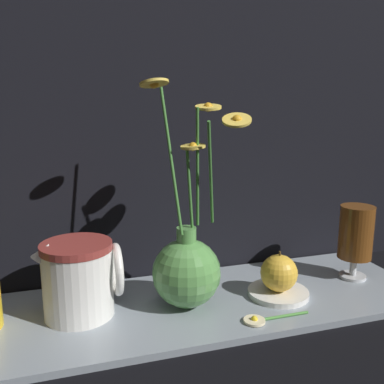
% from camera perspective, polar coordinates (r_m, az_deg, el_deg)
% --- Properties ---
extents(ground_plane, '(6.00, 6.00, 0.00)m').
position_cam_1_polar(ground_plane, '(0.81, 0.38, -15.15)').
color(ground_plane, black).
extents(shelf, '(0.87, 0.28, 0.01)m').
position_cam_1_polar(shelf, '(0.80, 0.38, -14.76)').
color(shelf, gray).
rests_on(shelf, ground_plane).
extents(backdrop_wall, '(1.37, 0.02, 1.10)m').
position_cam_1_polar(backdrop_wall, '(0.88, -2.88, 23.98)').
color(backdrop_wall, black).
rests_on(backdrop_wall, ground_plane).
extents(vase_with_flowers, '(0.19, 0.13, 0.39)m').
position_cam_1_polar(vase_with_flowers, '(0.76, -0.69, -10.04)').
color(vase_with_flowers, '#59994C').
rests_on(vase_with_flowers, shelf).
extents(ceramic_pitcher, '(0.14, 0.12, 0.14)m').
position_cam_1_polar(ceramic_pitcher, '(0.75, -14.76, -10.75)').
color(ceramic_pitcher, white).
rests_on(ceramic_pitcher, shelf).
extents(tea_glass, '(0.07, 0.07, 0.15)m').
position_cam_1_polar(tea_glass, '(0.92, 21.01, -5.27)').
color(tea_glass, silver).
rests_on(tea_glass, shelf).
extents(saucer_plate, '(0.11, 0.11, 0.01)m').
position_cam_1_polar(saucer_plate, '(0.84, 11.40, -13.03)').
color(saucer_plate, white).
rests_on(saucer_plate, shelf).
extents(orange_fruit, '(0.07, 0.07, 0.08)m').
position_cam_1_polar(orange_fruit, '(0.82, 11.52, -10.54)').
color(orange_fruit, gold).
rests_on(orange_fruit, saucer_plate).
extents(loose_daisy, '(0.12, 0.04, 0.01)m').
position_cam_1_polar(loose_daisy, '(0.74, 9.33, -16.40)').
color(loose_daisy, '#4C8E3D').
rests_on(loose_daisy, shelf).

